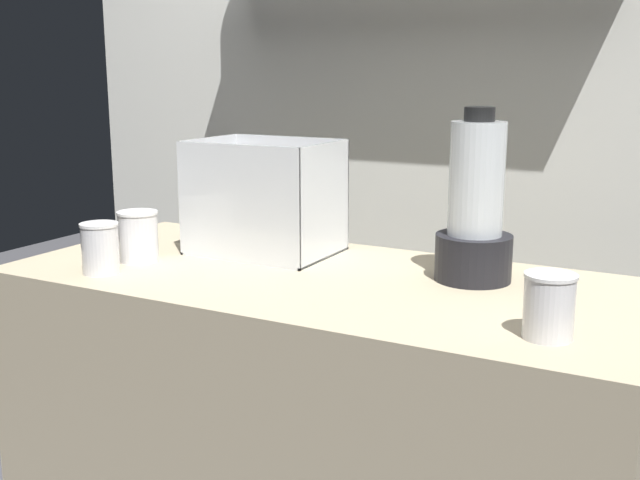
% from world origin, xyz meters
% --- Properties ---
extents(counter, '(1.40, 0.64, 0.90)m').
position_xyz_m(counter, '(0.00, 0.00, 0.45)').
color(counter, tan).
rests_on(counter, ground_plane).
extents(back_wall_unit, '(2.60, 0.24, 2.50)m').
position_xyz_m(back_wall_unit, '(-0.01, 0.77, 1.26)').
color(back_wall_unit, silver).
rests_on(back_wall_unit, ground_plane).
extents(carrot_display_bin, '(0.34, 0.25, 0.28)m').
position_xyz_m(carrot_display_bin, '(-0.22, 0.13, 0.99)').
color(carrot_display_bin, white).
rests_on(carrot_display_bin, counter).
extents(blender_pitcher, '(0.16, 0.16, 0.37)m').
position_xyz_m(blender_pitcher, '(0.31, 0.12, 1.05)').
color(blender_pitcher, black).
rests_on(blender_pitcher, counter).
extents(juice_cup_beet_far_left, '(0.08, 0.08, 0.11)m').
position_xyz_m(juice_cup_beet_far_left, '(-0.44, -0.21, 0.95)').
color(juice_cup_beet_far_left, white).
rests_on(juice_cup_beet_far_left, counter).
extents(juice_cup_orange_left, '(0.10, 0.10, 0.12)m').
position_xyz_m(juice_cup_orange_left, '(-0.44, -0.09, 0.95)').
color(juice_cup_orange_left, white).
rests_on(juice_cup_orange_left, counter).
extents(juice_cup_orange_middle, '(0.09, 0.09, 0.11)m').
position_xyz_m(juice_cup_orange_middle, '(0.53, -0.18, 0.95)').
color(juice_cup_orange_middle, white).
rests_on(juice_cup_orange_middle, counter).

